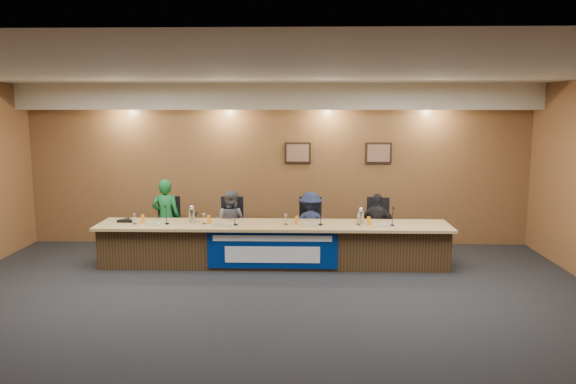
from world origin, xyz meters
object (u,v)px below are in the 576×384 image
Objects in this scene: office_chair_c at (310,230)px; office_chair_d at (376,231)px; carafe_right at (361,217)px; speakerphone at (126,221)px; banner at (272,250)px; office_chair_b at (231,230)px; panelist_d at (377,226)px; carafe_left at (192,216)px; panelist_a at (166,218)px; panelist_c at (311,225)px; panelist_b at (230,223)px; office_chair_a at (168,229)px; dais_body at (274,246)px.

office_chair_d is (1.22, 0.00, 0.00)m from office_chair_c.
speakerphone is at bearing 179.99° from carafe_right.
banner is at bearing -163.49° from carafe_right.
office_chair_b is 2.71m from office_chair_d.
carafe_left is (-3.30, -0.57, 0.28)m from panelist_d.
office_chair_d is (0.00, 0.10, -0.12)m from panelist_d.
panelist_a is 2.68m from panelist_c.
office_chair_a is (-1.20, 0.10, -0.14)m from panelist_b.
dais_body is 26.91× the size of carafe_right.
banner reaches higher than office_chair_d.
office_chair_a is (-2.03, 1.07, 0.10)m from banner.
carafe_left is (0.60, -0.67, 0.40)m from office_chair_a.
panelist_a is 3.01× the size of office_chair_a.
dais_body is at bearing -147.50° from office_chair_d.
panelist_d is at bearing -2.62° from office_chair_b.
office_chair_b is 1.48m from office_chair_c.
banner is at bearing 150.94° from panelist_b.
speakerphone reaches higher than office_chair_d.
panelist_a is at bearing 154.35° from banner.
panelist_d is (1.88, 0.56, 0.25)m from dais_body.
office_chair_d is at bearing 29.79° from banner.
panelist_c is 1.49m from office_chair_b.
panelist_a is at bearing 20.46° from panelist_b.
dais_body is at bearing -0.77° from speakerphone.
office_chair_c is 1.00× the size of office_chair_d.
office_chair_d is at bearing -173.84° from panelist_a.
dais_body is 18.75× the size of speakerphone.
office_chair_d is (3.90, 0.00, 0.00)m from office_chair_a.
speakerphone is (-3.26, -0.52, 0.16)m from panelist_c.
panelist_d is at bearing 16.59° from dais_body.
carafe_right is at bearing -35.74° from office_chair_c.
dais_body is 0.42m from banner.
speakerphone is at bearing -169.02° from office_chair_c.
dais_body is 1.99m from office_chair_d.
panelist_d is 2.48× the size of office_chair_a.
panelist_b is at bearing 146.08° from dais_body.
banner is 1.80× the size of panelist_c.
carafe_right is at bearing -0.01° from speakerphone.
panelist_a is 6.48× the size of carafe_right.
banner is 2.12m from panelist_d.
panelist_b is 5.59× the size of carafe_right.
office_chair_a is 2.68m from office_chair_c.
office_chair_b is at bearing -4.17° from office_chair_a.
speakerphone is at bearing 170.22° from banner.
office_chair_c is at bearing 10.83° from speakerphone.
panelist_c is 2.54× the size of office_chair_a.
carafe_left is at bearing 27.11° from panelist_d.
carafe_left reaches higher than office_chair_b.
panelist_b is 2.42m from carafe_right.
panelist_c reaches higher than carafe_right.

